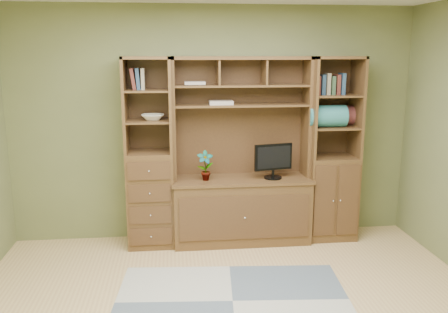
{
  "coord_description": "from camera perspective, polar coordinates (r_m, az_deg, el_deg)",
  "views": [
    {
      "loc": [
        -0.47,
        -3.26,
        2.08
      ],
      "look_at": [
        0.03,
        1.2,
        1.1
      ],
      "focal_mm": 38.0,
      "sensor_mm": 36.0,
      "label": 1
    }
  ],
  "objects": [
    {
      "name": "room",
      "position": [
        3.39,
        1.8,
        -1.02
      ],
      "size": [
        4.6,
        4.1,
        2.64
      ],
      "color": "tan",
      "rests_on": "ground"
    },
    {
      "name": "center_hutch",
      "position": [
        5.16,
        2.17,
        0.52
      ],
      "size": [
        1.54,
        0.53,
        2.05
      ],
      "primitive_type": "cube",
      "color": "#51361C",
      "rests_on": "ground"
    },
    {
      "name": "left_tower",
      "position": [
        5.15,
        -8.96,
        0.35
      ],
      "size": [
        0.5,
        0.45,
        2.05
      ],
      "primitive_type": "cube",
      "color": "#51361C",
      "rests_on": "ground"
    },
    {
      "name": "right_tower",
      "position": [
        5.45,
        12.84,
        0.83
      ],
      "size": [
        0.55,
        0.45,
        2.05
      ],
      "primitive_type": "cube",
      "color": "#51361C",
      "rests_on": "ground"
    },
    {
      "name": "rug",
      "position": [
        4.23,
        1.05,
        -17.05
      ],
      "size": [
        2.11,
        1.5,
        0.01
      ],
      "primitive_type": "cube",
      "rotation": [
        0.0,
        0.0,
        -0.08
      ],
      "color": "gray",
      "rests_on": "ground"
    },
    {
      "name": "monitor",
      "position": [
        5.2,
        5.96,
        0.21
      ],
      "size": [
        0.47,
        0.28,
        0.53
      ],
      "primitive_type": "cube",
      "rotation": [
        0.0,
        0.0,
        0.21
      ],
      "color": "black",
      "rests_on": "center_hutch"
    },
    {
      "name": "orchid",
      "position": [
        5.12,
        -2.28,
        -1.11
      ],
      "size": [
        0.17,
        0.12,
        0.33
      ],
      "primitive_type": "imported",
      "color": "#9B4334",
      "rests_on": "center_hutch"
    },
    {
      "name": "magazines",
      "position": [
        5.14,
        -0.37,
        6.52
      ],
      "size": [
        0.25,
        0.19,
        0.04
      ],
      "primitive_type": "cube",
      "color": "#B2A497",
      "rests_on": "center_hutch"
    },
    {
      "name": "bowl",
      "position": [
        5.09,
        -8.57,
        4.71
      ],
      "size": [
        0.24,
        0.24,
        0.06
      ],
      "primitive_type": "imported",
      "color": "white",
      "rests_on": "left_tower"
    },
    {
      "name": "blanket_teal",
      "position": [
        5.31,
        12.25,
        4.77
      ],
      "size": [
        0.41,
        0.24,
        0.24
      ],
      "primitive_type": "cube",
      "color": "#2C7374",
      "rests_on": "right_tower"
    },
    {
      "name": "blanket_red",
      "position": [
        5.5,
        13.84,
        4.83
      ],
      "size": [
        0.39,
        0.21,
        0.21
      ],
      "primitive_type": "cube",
      "color": "brown",
      "rests_on": "right_tower"
    }
  ]
}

